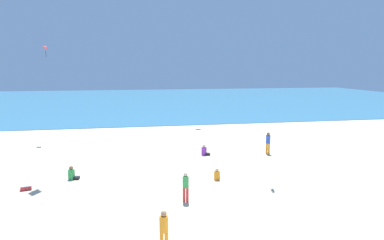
{
  "coord_description": "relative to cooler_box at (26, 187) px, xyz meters",
  "views": [
    {
      "loc": [
        -3.17,
        -9.02,
        6.19
      ],
      "look_at": [
        0.0,
        7.99,
        3.51
      ],
      "focal_mm": 31.73,
      "sensor_mm": 36.0,
      "label": 1
    }
  ],
  "objects": [
    {
      "name": "ground_plane",
      "position": [
        8.49,
        1.15,
        -0.13
      ],
      "size": [
        120.0,
        120.0,
        0.0
      ],
      "primitive_type": "plane",
      "color": "beige"
    },
    {
      "name": "ocean_water",
      "position": [
        8.49,
        47.59,
        -0.1
      ],
      "size": [
        120.0,
        60.0,
        0.05
      ],
      "primitive_type": "cube",
      "color": "teal",
      "rests_on": "ground_plane"
    },
    {
      "name": "cooler_box",
      "position": [
        0.0,
        0.0,
        0.0
      ],
      "size": [
        0.61,
        0.49,
        0.25
      ],
      "rotation": [
        0.0,
        0.0,
        3.4
      ],
      "color": "red",
      "rests_on": "ground_plane"
    },
    {
      "name": "person_0",
      "position": [
        10.02,
        -0.25,
        0.13
      ],
      "size": [
        0.49,
        0.61,
        0.68
      ],
      "rotation": [
        0.0,
        0.0,
        1.14
      ],
      "color": "orange",
      "rests_on": "ground_plane"
    },
    {
      "name": "person_1",
      "position": [
        2.07,
        1.27,
        0.16
      ],
      "size": [
        0.65,
        0.42,
        0.77
      ],
      "rotation": [
        0.0,
        0.0,
        6.14
      ],
      "color": "green",
      "rests_on": "ground_plane"
    },
    {
      "name": "person_3",
      "position": [
        6.34,
        -7.2,
        0.73
      ],
      "size": [
        0.34,
        0.34,
        1.48
      ],
      "rotation": [
        0.0,
        0.0,
        4.56
      ],
      "color": "orange",
      "rests_on": "ground_plane"
    },
    {
      "name": "person_4",
      "position": [
        10.51,
        5.1,
        0.16
      ],
      "size": [
        0.7,
        0.56,
        0.79
      ],
      "rotation": [
        0.0,
        0.0,
        5.86
      ],
      "color": "purple",
      "rests_on": "ground_plane"
    },
    {
      "name": "person_6",
      "position": [
        7.78,
        -3.07,
        0.7
      ],
      "size": [
        0.38,
        0.38,
        1.43
      ],
      "rotation": [
        0.0,
        0.0,
        4.26
      ],
      "color": "red",
      "rests_on": "ground_plane"
    },
    {
      "name": "person_7",
      "position": [
        15.06,
        4.55,
        0.8
      ],
      "size": [
        0.45,
        0.45,
        1.6
      ],
      "rotation": [
        0.0,
        0.0,
        3.82
      ],
      "color": "orange",
      "rests_on": "ground_plane"
    },
    {
      "name": "kite_red",
      "position": [
        -1.37,
        12.66,
        7.73
      ],
      "size": [
        0.57,
        0.59,
        0.96
      ],
      "rotation": [
        0.0,
        0.0,
        2.24
      ],
      "color": "red"
    }
  ]
}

